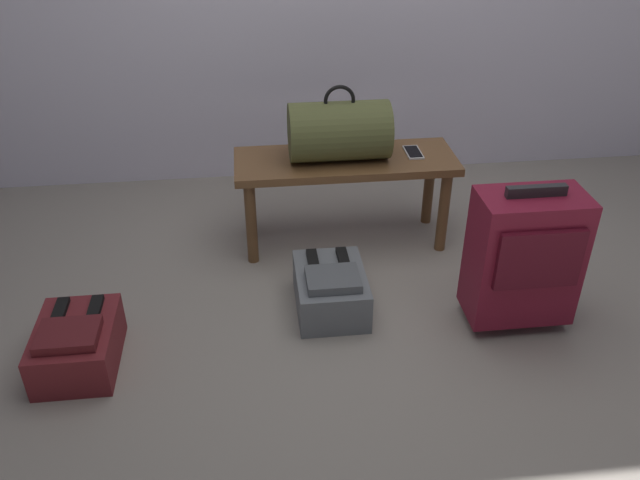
% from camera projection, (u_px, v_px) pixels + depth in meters
% --- Properties ---
extents(ground_plane, '(6.60, 6.60, 0.00)m').
position_uv_depth(ground_plane, '(384.00, 346.00, 2.49)').
color(ground_plane, gray).
extents(bench, '(1.00, 0.36, 0.43)m').
position_uv_depth(bench, '(345.00, 172.00, 2.96)').
color(bench, brown).
rests_on(bench, ground).
extents(duffel_bag_olive, '(0.44, 0.26, 0.34)m').
position_uv_depth(duffel_bag_olive, '(339.00, 131.00, 2.85)').
color(duffel_bag_olive, '#51562D').
rests_on(duffel_bag_olive, bench).
extents(cell_phone, '(0.07, 0.14, 0.01)m').
position_uv_depth(cell_phone, '(413.00, 152.00, 2.96)').
color(cell_phone, silver).
rests_on(cell_phone, bench).
extents(suitcase_upright_burgundy, '(0.40, 0.25, 0.61)m').
position_uv_depth(suitcase_upright_burgundy, '(524.00, 256.00, 2.46)').
color(suitcase_upright_burgundy, maroon).
rests_on(suitcase_upright_burgundy, ground).
extents(backpack_grey, '(0.28, 0.38, 0.21)m').
position_uv_depth(backpack_grey, '(331.00, 289.00, 2.65)').
color(backpack_grey, slate).
rests_on(backpack_grey, ground).
extents(backpack_maroon, '(0.28, 0.38, 0.21)m').
position_uv_depth(backpack_maroon, '(77.00, 344.00, 2.37)').
color(backpack_maroon, maroon).
rests_on(backpack_maroon, ground).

